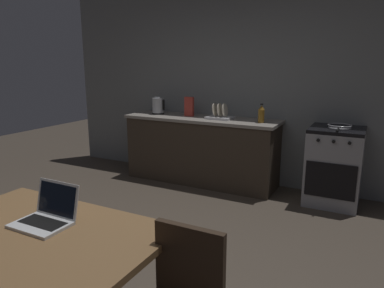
{
  "coord_description": "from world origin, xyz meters",
  "views": [
    {
      "loc": [
        1.6,
        -2.18,
        1.66
      ],
      "look_at": [
        0.06,
        0.79,
        0.9
      ],
      "focal_mm": 33.5,
      "sensor_mm": 36.0,
      "label": 1
    }
  ],
  "objects_px": {
    "frying_pan": "(340,126)",
    "dish_rack": "(220,115)",
    "stove_oven": "(334,166)",
    "cereal_box": "(189,107)",
    "laptop": "(46,216)",
    "dining_table": "(38,242)",
    "electric_kettle": "(158,106)",
    "bottle": "(261,114)"
  },
  "relations": [
    {
      "from": "electric_kettle",
      "to": "frying_pan",
      "type": "bearing_deg",
      "value": -0.64
    },
    {
      "from": "dining_table",
      "to": "electric_kettle",
      "type": "distance_m",
      "value": 3.41
    },
    {
      "from": "dining_table",
      "to": "electric_kettle",
      "type": "height_order",
      "value": "electric_kettle"
    },
    {
      "from": "frying_pan",
      "to": "laptop",
      "type": "bearing_deg",
      "value": -112.89
    },
    {
      "from": "dish_rack",
      "to": "cereal_box",
      "type": "bearing_deg",
      "value": 177.59
    },
    {
      "from": "frying_pan",
      "to": "dining_table",
      "type": "bearing_deg",
      "value": -111.74
    },
    {
      "from": "frying_pan",
      "to": "dish_rack",
      "type": "bearing_deg",
      "value": 178.94
    },
    {
      "from": "electric_kettle",
      "to": "bottle",
      "type": "height_order",
      "value": "electric_kettle"
    },
    {
      "from": "stove_oven",
      "to": "electric_kettle",
      "type": "relative_size",
      "value": 3.68
    },
    {
      "from": "dish_rack",
      "to": "electric_kettle",
      "type": "bearing_deg",
      "value": 180.0
    },
    {
      "from": "stove_oven",
      "to": "laptop",
      "type": "bearing_deg",
      "value": -112.35
    },
    {
      "from": "stove_oven",
      "to": "dish_rack",
      "type": "relative_size",
      "value": 2.7
    },
    {
      "from": "cereal_box",
      "to": "laptop",
      "type": "bearing_deg",
      "value": -77.38
    },
    {
      "from": "bottle",
      "to": "dish_rack",
      "type": "bearing_deg",
      "value": 175.07
    },
    {
      "from": "laptop",
      "to": "cereal_box",
      "type": "xyz_separation_m",
      "value": [
        -0.69,
        3.09,
        0.26
      ]
    },
    {
      "from": "stove_oven",
      "to": "cereal_box",
      "type": "height_order",
      "value": "cereal_box"
    },
    {
      "from": "frying_pan",
      "to": "cereal_box",
      "type": "height_order",
      "value": "cereal_box"
    },
    {
      "from": "stove_oven",
      "to": "dish_rack",
      "type": "distance_m",
      "value": 1.56
    },
    {
      "from": "laptop",
      "to": "dish_rack",
      "type": "bearing_deg",
      "value": 93.57
    },
    {
      "from": "laptop",
      "to": "dish_rack",
      "type": "distance_m",
      "value": 3.08
    },
    {
      "from": "stove_oven",
      "to": "bottle",
      "type": "relative_size",
      "value": 3.8
    },
    {
      "from": "laptop",
      "to": "bottle",
      "type": "distance_m",
      "value": 3.05
    },
    {
      "from": "cereal_box",
      "to": "stove_oven",
      "type": "bearing_deg",
      "value": -0.66
    },
    {
      "from": "frying_pan",
      "to": "dish_rack",
      "type": "height_order",
      "value": "dish_rack"
    },
    {
      "from": "laptop",
      "to": "bottle",
      "type": "bearing_deg",
      "value": 82.66
    },
    {
      "from": "electric_kettle",
      "to": "cereal_box",
      "type": "bearing_deg",
      "value": 2.28
    },
    {
      "from": "laptop",
      "to": "electric_kettle",
      "type": "xyz_separation_m",
      "value": [
        -1.19,
        3.07,
        0.25
      ]
    },
    {
      "from": "dish_rack",
      "to": "bottle",
      "type": "bearing_deg",
      "value": -4.93
    },
    {
      "from": "electric_kettle",
      "to": "cereal_box",
      "type": "distance_m",
      "value": 0.5
    },
    {
      "from": "cereal_box",
      "to": "dish_rack",
      "type": "bearing_deg",
      "value": -2.41
    },
    {
      "from": "stove_oven",
      "to": "electric_kettle",
      "type": "bearing_deg",
      "value": 179.94
    },
    {
      "from": "stove_oven",
      "to": "frying_pan",
      "type": "relative_size",
      "value": 2.09
    },
    {
      "from": "laptop",
      "to": "dining_table",
      "type": "bearing_deg",
      "value": -71.87
    },
    {
      "from": "dining_table",
      "to": "bottle",
      "type": "bearing_deg",
      "value": 83.9
    },
    {
      "from": "dining_table",
      "to": "cereal_box",
      "type": "distance_m",
      "value": 3.29
    },
    {
      "from": "frying_pan",
      "to": "dish_rack",
      "type": "distance_m",
      "value": 1.5
    },
    {
      "from": "cereal_box",
      "to": "bottle",
      "type": "bearing_deg",
      "value": -3.79
    },
    {
      "from": "laptop",
      "to": "frying_pan",
      "type": "bearing_deg",
      "value": 66.66
    },
    {
      "from": "cereal_box",
      "to": "frying_pan",
      "type": "bearing_deg",
      "value": -1.39
    },
    {
      "from": "dining_table",
      "to": "dish_rack",
      "type": "xyz_separation_m",
      "value": [
        -0.25,
        3.16,
        0.29
      ]
    },
    {
      "from": "frying_pan",
      "to": "electric_kettle",
      "type": "bearing_deg",
      "value": 179.36
    },
    {
      "from": "electric_kettle",
      "to": "dish_rack",
      "type": "bearing_deg",
      "value": 0.0
    }
  ]
}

